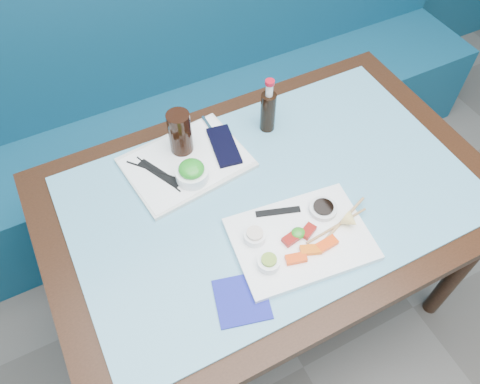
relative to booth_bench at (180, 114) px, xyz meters
name	(u,v)px	position (x,y,z in m)	size (l,w,h in m)	color
booth_bench	(180,114)	(0.00, 0.00, 0.00)	(3.00, 0.56, 1.17)	navy
dining_table	(271,210)	(0.00, -0.84, 0.29)	(1.40, 0.90, 0.75)	black
glass_top	(272,194)	(0.00, -0.84, 0.38)	(1.22, 0.76, 0.01)	#5EA1BD
sashimi_plate	(301,239)	(-0.01, -1.02, 0.39)	(0.38, 0.27, 0.02)	white
salmon_left	(296,258)	(-0.06, -1.08, 0.41)	(0.06, 0.03, 0.01)	#FF410A
salmon_mid	(311,250)	(-0.01, -1.07, 0.41)	(0.06, 0.03, 0.01)	#F66009
salmon_right	(327,244)	(0.04, -1.08, 0.41)	(0.06, 0.03, 0.01)	#FF420A
tuna_left	(291,239)	(-0.04, -1.02, 0.41)	(0.05, 0.03, 0.02)	maroon
tuna_right	(308,231)	(0.01, -1.02, 0.41)	(0.05, 0.03, 0.02)	maroon
seaweed_garnish	(298,233)	(-0.02, -1.01, 0.41)	(0.04, 0.04, 0.02)	#2D8E20
ramekin_wasabi	(269,263)	(-0.14, -1.06, 0.42)	(0.06, 0.06, 0.03)	white
wasabi_fill	(269,260)	(-0.14, -1.06, 0.43)	(0.04, 0.04, 0.01)	#7EA535
ramekin_ginger	(255,237)	(-0.13, -0.97, 0.42)	(0.06, 0.06, 0.03)	white
ginger_fill	(255,233)	(-0.13, -0.97, 0.43)	(0.05, 0.05, 0.01)	beige
soy_dish	(323,209)	(0.09, -0.97, 0.41)	(0.08, 0.08, 0.02)	silver
soy_fill	(323,207)	(0.09, -0.97, 0.42)	(0.06, 0.06, 0.01)	black
lemon_wedge	(351,221)	(0.13, -1.05, 0.43)	(0.05, 0.05, 0.04)	#FFDB78
chopstick_sleeve	(278,212)	(-0.03, -0.92, 0.40)	(0.13, 0.02, 0.00)	black
wooden_chopstick_a	(337,226)	(0.10, -1.04, 0.41)	(0.01, 0.01, 0.22)	#A0784B
wooden_chopstick_b	(340,224)	(0.11, -1.04, 0.41)	(0.01, 0.01, 0.25)	tan
serving_tray	(186,163)	(-0.19, -0.61, 0.39)	(0.38, 0.28, 0.01)	silver
paper_placemat	(186,161)	(-0.19, -0.61, 0.40)	(0.37, 0.26, 0.00)	white
seaweed_bowl	(192,175)	(-0.20, -0.69, 0.42)	(0.10, 0.10, 0.04)	white
seaweed_salad	(191,169)	(-0.20, -0.69, 0.45)	(0.08, 0.08, 0.04)	#229121
cola_glass	(180,133)	(-0.18, -0.56, 0.47)	(0.07, 0.07, 0.15)	black
navy_pouch	(224,146)	(-0.05, -0.61, 0.40)	(0.08, 0.17, 0.01)	black
fork	(209,126)	(-0.06, -0.51, 0.40)	(0.01, 0.01, 0.10)	silver
black_chopstick_a	(158,174)	(-0.29, -0.62, 0.40)	(0.01, 0.01, 0.20)	black
black_chopstick_b	(161,173)	(-0.28, -0.62, 0.40)	(0.01, 0.01, 0.24)	black
tray_sleeve	(159,174)	(-0.28, -0.62, 0.40)	(0.03, 0.16, 0.00)	black
cola_bottle_body	(268,112)	(0.12, -0.58, 0.46)	(0.05, 0.05, 0.15)	black
cola_bottle_neck	(269,90)	(0.12, -0.58, 0.55)	(0.02, 0.02, 0.05)	white
cola_bottle_cap	(270,82)	(0.12, -0.58, 0.58)	(0.03, 0.03, 0.01)	red
blue_napkin	(242,299)	(-0.24, -1.11, 0.39)	(0.14, 0.14, 0.01)	navy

